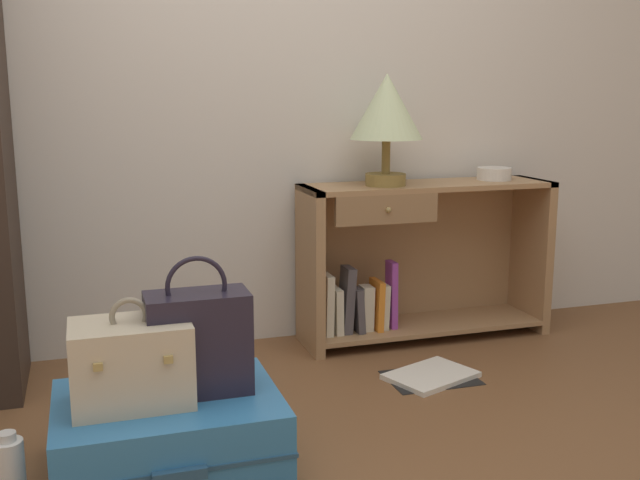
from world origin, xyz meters
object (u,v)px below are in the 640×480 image
object	(u,v)px
train_case	(131,363)
bowl	(494,174)
bottle	(10,469)
bookshelf	(413,261)
handbag	(198,341)
open_book_on_floor	(431,376)
suitcase_large	(169,434)
table_lamp	(387,111)

from	to	relation	value
train_case	bowl	bearing A→B (deg)	28.89
train_case	bottle	bearing A→B (deg)	-175.50
bookshelf	handbag	xyz separation A→B (m)	(-1.08, -0.88, 0.03)
bowl	bottle	bearing A→B (deg)	-154.67
bowl	open_book_on_floor	world-z (taller)	bowl
suitcase_large	handbag	bearing A→B (deg)	7.28
open_book_on_floor	suitcase_large	bearing A→B (deg)	-158.36
handbag	bowl	bearing A→B (deg)	31.15
bottle	open_book_on_floor	size ratio (longest dim) A/B	0.51
train_case	table_lamp	bearing A→B (deg)	38.04
suitcase_large	train_case	size ratio (longest dim) A/B	1.97
bottle	suitcase_large	bearing A→B (deg)	5.56
bookshelf	suitcase_large	size ratio (longest dim) A/B	1.73
bookshelf	bowl	bearing A→B (deg)	0.04
bowl	train_case	xyz separation A→B (m)	(-1.65, -0.91, -0.37)
table_lamp	bottle	size ratio (longest dim) A/B	2.36
suitcase_large	bottle	world-z (taller)	suitcase_large
bowl	bottle	xyz separation A→B (m)	(-1.98, -0.94, -0.63)
open_book_on_floor	handbag	bearing A→B (deg)	-157.03
bookshelf	open_book_on_floor	bearing A→B (deg)	-106.12
suitcase_large	bowl	bearing A→B (deg)	29.92
bowl	train_case	size ratio (longest dim) A/B	0.47
table_lamp	bowl	size ratio (longest dim) A/B	3.01
train_case	handbag	bearing A→B (deg)	8.26
bookshelf	handbag	bearing A→B (deg)	-140.65
table_lamp	open_book_on_floor	distance (m)	1.09
bowl	bookshelf	bearing A→B (deg)	-179.96
table_lamp	bottle	bearing A→B (deg)	-148.13
bottle	handbag	bearing A→B (deg)	5.88
handbag	table_lamp	bearing A→B (deg)	42.39
table_lamp	suitcase_large	xyz separation A→B (m)	(-1.02, -0.85, -0.89)
bookshelf	train_case	world-z (taller)	bookshelf
bottle	train_case	bearing A→B (deg)	4.50
bookshelf	handbag	distance (m)	1.40
handbag	open_book_on_floor	bearing A→B (deg)	22.97
bowl	table_lamp	bearing A→B (deg)	-175.48
table_lamp	handbag	xyz separation A→B (m)	(-0.92, -0.84, -0.62)
train_case	bottle	distance (m)	0.42
bookshelf	train_case	bearing A→B (deg)	-144.27
table_lamp	suitcase_large	world-z (taller)	table_lamp
train_case	open_book_on_floor	size ratio (longest dim) A/B	0.85
table_lamp	bowl	distance (m)	0.61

